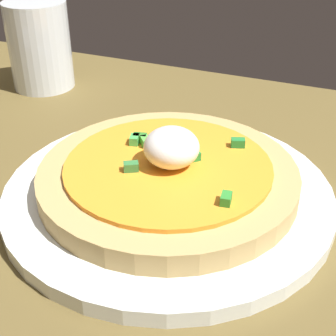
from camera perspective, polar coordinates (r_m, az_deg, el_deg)
The scene contains 4 objects.
dining_table at distance 46.01cm, azimuth -6.86°, elevation -4.88°, with size 124.73×70.60×2.13cm, color brown.
plate at distance 44.77cm, azimuth -0.00°, elevation -2.96°, with size 29.79×29.79×1.43cm, color white.
pizza at distance 43.63cm, azimuth 0.03°, elevation -0.73°, with size 23.25×23.25×5.90cm.
cup_far at distance 69.98cm, azimuth -14.75°, elevation 13.44°, with size 8.32×8.32×11.55cm.
Camera 1 is at (-19.30, 31.68, 28.28)cm, focal length 52.12 mm.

